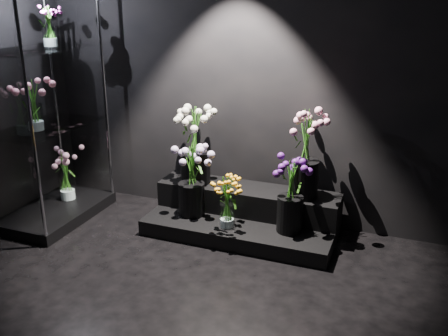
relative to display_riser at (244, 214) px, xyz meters
The scene contains 12 objects.
floor 1.67m from the display_riser, 94.30° to the right, with size 4.00×4.00×0.00m, color black.
wall_back 1.30m from the display_riser, 110.34° to the left, with size 4.00×4.00×0.00m, color black.
display_riser is the anchor object (origin of this frame).
display_case 2.10m from the display_riser, 167.04° to the right, with size 0.64×1.07×2.36m.
bouquet_orange_bells 0.37m from the display_riser, 102.93° to the right, with size 0.32×0.32×0.48m.
bouquet_lilac 0.59m from the display_riser, 162.41° to the right, with size 0.44×0.44×0.63m.
bouquet_purple 0.60m from the display_riser, 18.93° to the right, with size 0.37×0.37×0.63m.
bouquet_cream_roses 0.80m from the display_riser, behind, with size 0.44×0.44×0.71m.
bouquet_pink_roses 0.85m from the display_riser, ahead, with size 0.47×0.47×0.78m.
bouquet_case_pink 2.10m from the display_riser, 162.60° to the right, with size 0.36×0.36×0.44m.
bouquet_case_magenta 2.42m from the display_riser, behind, with size 0.26×0.26×0.35m.
bouquet_case_base_pink 1.83m from the display_riser, behind, with size 0.38×0.38×0.50m.
Camera 1 is at (1.45, -2.29, 2.10)m, focal length 40.00 mm.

